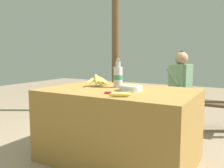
# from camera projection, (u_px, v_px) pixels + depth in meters

# --- Properties ---
(ground_plane) EXTENTS (12.00, 12.00, 0.00)m
(ground_plane) POSITION_uv_depth(u_px,v_px,m) (118.00, 159.00, 2.32)
(ground_plane) COLOR gray
(market_counter) EXTENTS (1.41, 0.92, 0.69)m
(market_counter) POSITION_uv_depth(u_px,v_px,m) (119.00, 125.00, 2.28)
(market_counter) COLOR olive
(market_counter) RESTS_ON ground_plane
(banana_bunch_ripe) EXTENTS (0.17, 0.30, 0.14)m
(banana_bunch_ripe) POSITION_uv_depth(u_px,v_px,m) (98.00, 80.00, 2.47)
(banana_bunch_ripe) COLOR #4C381E
(banana_bunch_ripe) RESTS_ON market_counter
(serving_bowl) EXTENTS (0.21, 0.21, 0.05)m
(serving_bowl) POSITION_uv_depth(u_px,v_px,m) (131.00, 87.00, 2.16)
(serving_bowl) COLOR silver
(serving_bowl) RESTS_ON market_counter
(water_bottle) EXTENTS (0.09, 0.09, 0.29)m
(water_bottle) POSITION_uv_depth(u_px,v_px,m) (118.00, 76.00, 2.37)
(water_bottle) COLOR silver
(water_bottle) RESTS_ON market_counter
(loose_banana_front) EXTENTS (0.18, 0.13, 0.04)m
(loose_banana_front) POSITION_uv_depth(u_px,v_px,m) (120.00, 95.00, 1.83)
(loose_banana_front) COLOR #E0C64C
(loose_banana_front) RESTS_ON market_counter
(knife) EXTENTS (0.19, 0.16, 0.02)m
(knife) POSITION_uv_depth(u_px,v_px,m) (114.00, 92.00, 1.99)
(knife) COLOR #BCBCC1
(knife) RESTS_ON market_counter
(wooden_bench) EXTENTS (1.68, 0.32, 0.40)m
(wooden_bench) POSITION_uv_depth(u_px,v_px,m) (176.00, 103.00, 3.36)
(wooden_bench) COLOR #4C3823
(wooden_bench) RESTS_ON ground_plane
(seated_vendor) EXTENTS (0.44, 0.42, 1.07)m
(seated_vendor) POSITION_uv_depth(u_px,v_px,m) (177.00, 84.00, 3.29)
(seated_vendor) COLOR #473828
(seated_vendor) RESTS_ON ground_plane
(banana_bunch_green) EXTENTS (0.16, 0.25, 0.12)m
(banana_bunch_green) POSITION_uv_depth(u_px,v_px,m) (147.00, 92.00, 3.56)
(banana_bunch_green) COLOR #4C381E
(banana_bunch_green) RESTS_ON wooden_bench
(support_post_near) EXTENTS (0.14, 0.14, 2.25)m
(support_post_near) POSITION_uv_depth(u_px,v_px,m) (116.00, 49.00, 4.20)
(support_post_near) COLOR brown
(support_post_near) RESTS_ON ground_plane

